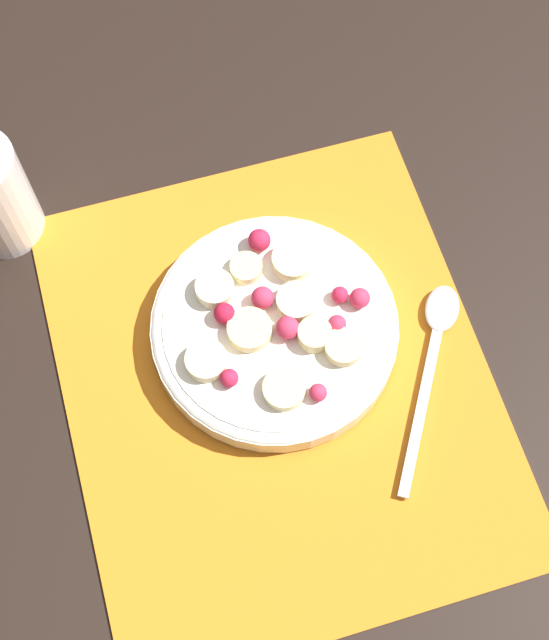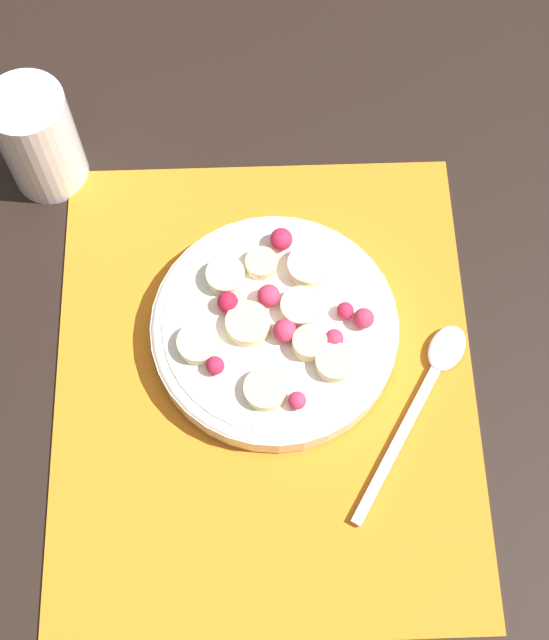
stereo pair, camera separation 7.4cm
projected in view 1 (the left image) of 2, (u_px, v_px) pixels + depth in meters
ground_plane at (277, 381)px, 0.76m from camera, size 3.00×3.00×0.00m
placemat at (277, 380)px, 0.76m from camera, size 0.43×0.36×0.01m
fruit_bowl at (275, 327)px, 0.76m from camera, size 0.21×0.21×0.04m
spoon at (435, 342)px, 0.77m from camera, size 0.18×0.12×0.01m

